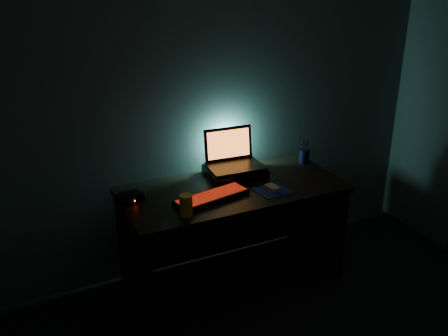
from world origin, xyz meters
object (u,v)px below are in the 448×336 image
object	(u,v)px
mouse	(272,188)
pen_cup	(304,156)
juice_glass	(186,205)
router	(130,198)
laptop	(232,157)
keyboard	(212,197)

from	to	relation	value
mouse	pen_cup	world-z (taller)	pen_cup
juice_glass	router	world-z (taller)	juice_glass
mouse	pen_cup	bearing A→B (deg)	29.27
laptop	juice_glass	world-z (taller)	laptop
mouse	juice_glass	bearing A→B (deg)	-178.37
keyboard	router	size ratio (longest dim) A/B	3.09
mouse	router	bearing A→B (deg)	158.94
pen_cup	router	bearing A→B (deg)	-177.07
mouse	juice_glass	xyz separation A→B (m)	(-0.64, -0.08, 0.05)
mouse	juice_glass	size ratio (longest dim) A/B	0.75
keyboard	pen_cup	world-z (taller)	pen_cup
laptop	pen_cup	xyz separation A→B (m)	(0.58, -0.06, -0.07)
keyboard	juice_glass	distance (m)	0.27
laptop	juice_glass	size ratio (longest dim) A/B	2.94
pen_cup	juice_glass	size ratio (longest dim) A/B	0.80
pen_cup	juice_glass	distance (m)	1.18
laptop	router	size ratio (longest dim) A/B	2.36
laptop	router	xyz separation A→B (m)	(-0.78, -0.13, -0.10)
mouse	pen_cup	xyz separation A→B (m)	(0.47, 0.32, 0.03)
keyboard	mouse	world-z (taller)	mouse
keyboard	router	bearing A→B (deg)	147.01
keyboard	juice_glass	bearing A→B (deg)	-160.05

